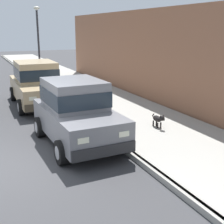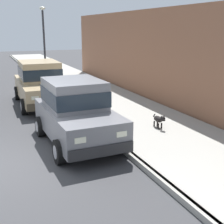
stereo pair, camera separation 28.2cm
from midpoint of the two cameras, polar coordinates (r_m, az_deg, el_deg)
ground_plane at (r=8.38m, az=-18.72°, el=-9.10°), size 80.00×80.00×0.00m
curb at (r=9.07m, az=1.86°, el=-5.89°), size 0.16×64.00×0.14m
sidewalk at (r=9.92m, az=11.37°, el=-4.32°), size 3.60×64.00×0.14m
car_grey_hatchback at (r=9.12m, az=-5.74°, el=0.15°), size 2.02×3.84×1.88m
car_tan_sedan at (r=14.10m, az=-12.48°, el=5.26°), size 2.11×4.64×1.92m
dog_black at (r=10.33m, az=9.39°, el=-1.34°), size 0.21×0.75×0.49m
street_lamp at (r=20.06m, az=-11.99°, el=13.68°), size 0.36×0.36×4.42m
building_facade at (r=14.60m, az=8.07°, el=10.10°), size 0.50×20.00×4.14m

